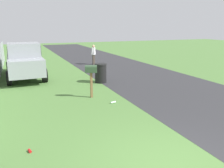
% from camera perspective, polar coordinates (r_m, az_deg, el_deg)
% --- Properties ---
extents(ground_plane, '(80.00, 80.00, 0.00)m').
position_cam_1_polar(ground_plane, '(5.48, 15.89, -19.51)').
color(ground_plane, '#4C7538').
extents(road_asphalt, '(60.00, 5.83, 0.01)m').
position_cam_1_polar(road_asphalt, '(12.16, 13.31, -0.43)').
color(road_asphalt, '#2D2D30').
rests_on(road_asphalt, ground).
extents(mailbox, '(0.36, 0.54, 1.42)m').
position_cam_1_polar(mailbox, '(9.70, -5.24, 3.09)').
color(mailbox, brown).
rests_on(mailbox, ground).
extents(pickup_truck, '(5.30, 2.13, 2.09)m').
position_cam_1_polar(pickup_truck, '(14.45, -21.04, 5.73)').
color(pickup_truck, '#93999E').
rests_on(pickup_truck, ground).
extents(trash_bin, '(0.66, 0.66, 1.04)m').
position_cam_1_polar(trash_bin, '(12.47, -2.84, 2.76)').
color(trash_bin, black).
rests_on(trash_bin, ground).
extents(pedestrian, '(0.33, 0.48, 1.57)m').
position_cam_1_polar(pedestrian, '(18.49, -4.62, 7.64)').
color(pedestrian, '#4C4238').
rests_on(pedestrian, ground).
extents(litter_bottle_near_hydrant, '(0.10, 0.23, 0.07)m').
position_cam_1_polar(litter_bottle_near_hydrant, '(9.20, 0.31, -4.56)').
color(litter_bottle_near_hydrant, '#B2D8BF').
rests_on(litter_bottle_near_hydrant, ground).
extents(litter_can_midfield_a, '(0.13, 0.09, 0.07)m').
position_cam_1_polar(litter_can_midfield_a, '(6.17, -19.83, -15.40)').
color(litter_can_midfield_a, red).
rests_on(litter_can_midfield_a, ground).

